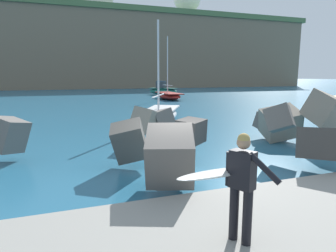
# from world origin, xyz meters

# --- Properties ---
(ground_plane) EXTENTS (400.00, 400.00, 0.00)m
(ground_plane) POSITION_xyz_m (0.00, 0.00, 0.00)
(ground_plane) COLOR #235B7A
(walkway_path) EXTENTS (48.00, 4.40, 0.24)m
(walkway_path) POSITION_xyz_m (0.00, -4.00, 0.12)
(walkway_path) COLOR gray
(walkway_path) RESTS_ON ground
(breakwater_jetty) EXTENTS (32.08, 6.99, 2.39)m
(breakwater_jetty) POSITION_xyz_m (0.95, 1.60, 1.05)
(breakwater_jetty) COLOR #3D3A38
(breakwater_jetty) RESTS_ON ground
(surfer_with_board) EXTENTS (2.04, 1.48, 1.78)m
(surfer_with_board) POSITION_xyz_m (-0.76, -3.81, 1.28)
(surfer_with_board) COLOR black
(surfer_with_board) RESTS_ON walkway_path
(boat_near_left) EXTENTS (2.23, 6.14, 7.52)m
(boat_near_left) POSITION_xyz_m (9.03, 26.56, 0.47)
(boat_near_left) COLOR maroon
(boat_near_left) RESTS_ON ground
(boat_near_centre) EXTENTS (4.65, 6.34, 6.06)m
(boat_near_centre) POSITION_xyz_m (2.43, 9.78, 0.45)
(boat_near_centre) COLOR white
(boat_near_centre) RESTS_ON ground
(boat_mid_left) EXTENTS (4.37, 4.26, 2.08)m
(boat_mid_left) POSITION_xyz_m (11.09, 34.89, 0.69)
(boat_mid_left) COLOR #1E6656
(boat_mid_left) RESTS_ON ground
(mooring_buoy_inner) EXTENTS (0.44, 0.44, 0.44)m
(mooring_buoy_inner) POSITION_xyz_m (2.29, 11.85, 0.22)
(mooring_buoy_inner) COLOR yellow
(mooring_buoy_inner) RESTS_ON ground
(mooring_buoy_middle) EXTENTS (0.44, 0.44, 0.44)m
(mooring_buoy_middle) POSITION_xyz_m (12.35, 10.19, 0.22)
(mooring_buoy_middle) COLOR silver
(mooring_buoy_middle) RESTS_ON ground
(headland_bluff) EXTENTS (98.16, 34.51, 17.85)m
(headland_bluff) POSITION_xyz_m (9.67, 74.69, 8.95)
(headland_bluff) COLOR #756651
(headland_bluff) RESTS_ON ground
(radar_dome) EXTENTS (8.07, 8.07, 11.57)m
(radar_dome) POSITION_xyz_m (33.24, 77.84, 24.57)
(radar_dome) COLOR silver
(radar_dome) RESTS_ON headland_bluff
(station_building_west) EXTENTS (6.93, 6.66, 5.30)m
(station_building_west) POSITION_xyz_m (6.87, 81.24, 20.52)
(station_building_west) COLOR beige
(station_building_west) RESTS_ON headland_bluff
(station_building_central) EXTENTS (6.39, 5.34, 5.54)m
(station_building_central) POSITION_xyz_m (6.89, 73.00, 20.64)
(station_building_central) COLOR #B2ADA3
(station_building_central) RESTS_ON headland_bluff
(station_building_east) EXTENTS (7.08, 7.99, 3.96)m
(station_building_east) POSITION_xyz_m (6.52, 73.73, 19.84)
(station_building_east) COLOR silver
(station_building_east) RESTS_ON headland_bluff
(station_building_annex) EXTENTS (7.92, 5.68, 6.61)m
(station_building_annex) POSITION_xyz_m (1.91, 74.73, 21.17)
(station_building_annex) COLOR silver
(station_building_annex) RESTS_ON headland_bluff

